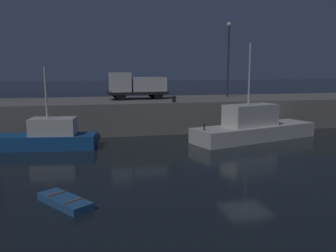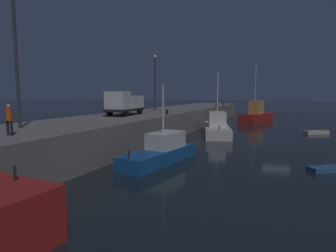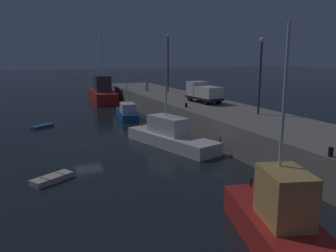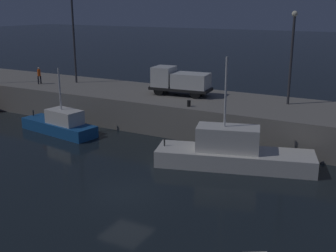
{
  "view_description": "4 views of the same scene",
  "coord_description": "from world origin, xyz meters",
  "px_view_note": "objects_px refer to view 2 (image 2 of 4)",
  "views": [
    {
      "loc": [
        -8.2,
        -16.88,
        5.17
      ],
      "look_at": [
        -2.46,
        8.29,
        1.02
      ],
      "focal_mm": 37.3,
      "sensor_mm": 36.0,
      "label": 1
    },
    {
      "loc": [
        -29.36,
        -1.15,
        4.82
      ],
      "look_at": [
        -1.43,
        10.76,
        1.36
      ],
      "focal_mm": 31.11,
      "sensor_mm": 36.0,
      "label": 2
    },
    {
      "loc": [
        31.89,
        -5.33,
        8.26
      ],
      "look_at": [
        -0.53,
        8.41,
        0.88
      ],
      "focal_mm": 37.09,
      "sensor_mm": 36.0,
      "label": 3
    },
    {
      "loc": [
        12.48,
        -17.91,
        10.13
      ],
      "look_at": [
        -3.11,
        10.72,
        0.81
      ],
      "focal_mm": 45.43,
      "sensor_mm": 36.0,
      "label": 4
    }
  ],
  "objects_px": {
    "bollard_east": "(167,112)",
    "utility_truck": "(125,103)",
    "fishing_boat_blue": "(256,115)",
    "dockworker": "(9,118)",
    "lamp_post_east": "(155,78)",
    "fishing_trawler_red": "(217,127)",
    "rowboat_white_mid": "(316,132)",
    "fishing_boat_white": "(161,151)",
    "bollard_central": "(224,104)",
    "dinghy_orange_near": "(329,169)",
    "lamp_post_west": "(16,50)",
    "bollard_west": "(216,105)"
  },
  "relations": [
    {
      "from": "dockworker",
      "to": "bollard_west",
      "type": "xyz_separation_m",
      "value": [
        36.82,
        -2.17,
        -0.67
      ]
    },
    {
      "from": "fishing_trawler_red",
      "to": "utility_truck",
      "type": "height_order",
      "value": "fishing_trawler_red"
    },
    {
      "from": "dinghy_orange_near",
      "to": "lamp_post_west",
      "type": "bearing_deg",
      "value": 110.03
    },
    {
      "from": "fishing_trawler_red",
      "to": "bollard_east",
      "type": "height_order",
      "value": "fishing_trawler_red"
    },
    {
      "from": "fishing_trawler_red",
      "to": "rowboat_white_mid",
      "type": "relative_size",
      "value": 3.6
    },
    {
      "from": "lamp_post_east",
      "to": "fishing_boat_blue",
      "type": "bearing_deg",
      "value": -34.01
    },
    {
      "from": "bollard_west",
      "to": "bollard_central",
      "type": "bearing_deg",
      "value": 3.25
    },
    {
      "from": "lamp_post_west",
      "to": "bollard_central",
      "type": "bearing_deg",
      "value": -5.66
    },
    {
      "from": "fishing_trawler_red",
      "to": "bollard_central",
      "type": "height_order",
      "value": "fishing_trawler_red"
    },
    {
      "from": "rowboat_white_mid",
      "to": "bollard_east",
      "type": "height_order",
      "value": "bollard_east"
    },
    {
      "from": "dinghy_orange_near",
      "to": "utility_truck",
      "type": "distance_m",
      "value": 18.98
    },
    {
      "from": "fishing_boat_white",
      "to": "fishing_boat_blue",
      "type": "bearing_deg",
      "value": -4.88
    },
    {
      "from": "dockworker",
      "to": "bollard_east",
      "type": "relative_size",
      "value": 3.43
    },
    {
      "from": "fishing_trawler_red",
      "to": "dockworker",
      "type": "distance_m",
      "value": 23.23
    },
    {
      "from": "fishing_boat_blue",
      "to": "lamp_post_west",
      "type": "xyz_separation_m",
      "value": [
        -37.47,
        10.62,
        6.36
      ]
    },
    {
      "from": "dinghy_orange_near",
      "to": "lamp_post_west",
      "type": "relative_size",
      "value": 0.31
    },
    {
      "from": "dinghy_orange_near",
      "to": "rowboat_white_mid",
      "type": "xyz_separation_m",
      "value": [
        18.26,
        -0.48,
        0.04
      ]
    },
    {
      "from": "bollard_east",
      "to": "utility_truck",
      "type": "bearing_deg",
      "value": 126.54
    },
    {
      "from": "bollard_east",
      "to": "dinghy_orange_near",
      "type": "bearing_deg",
      "value": -118.79
    },
    {
      "from": "fishing_trawler_red",
      "to": "fishing_boat_white",
      "type": "xyz_separation_m",
      "value": [
        -14.92,
        0.31,
        -0.16
      ]
    },
    {
      "from": "fishing_trawler_red",
      "to": "lamp_post_east",
      "type": "height_order",
      "value": "lamp_post_east"
    },
    {
      "from": "fishing_trawler_red",
      "to": "fishing_boat_white",
      "type": "height_order",
      "value": "fishing_trawler_red"
    },
    {
      "from": "dinghy_orange_near",
      "to": "bollard_west",
      "type": "height_order",
      "value": "bollard_west"
    },
    {
      "from": "dinghy_orange_near",
      "to": "dockworker",
      "type": "relative_size",
      "value": 1.6
    },
    {
      "from": "lamp_post_east",
      "to": "fishing_trawler_red",
      "type": "bearing_deg",
      "value": -99.11
    },
    {
      "from": "dockworker",
      "to": "bollard_west",
      "type": "height_order",
      "value": "dockworker"
    },
    {
      "from": "fishing_trawler_red",
      "to": "bollard_east",
      "type": "bearing_deg",
      "value": 141.54
    },
    {
      "from": "bollard_central",
      "to": "dockworker",
      "type": "bearing_deg",
      "value": 177.76
    },
    {
      "from": "dinghy_orange_near",
      "to": "bollard_west",
      "type": "xyz_separation_m",
      "value": [
        27.47,
        13.83,
        2.7
      ]
    },
    {
      "from": "lamp_post_east",
      "to": "utility_truck",
      "type": "distance_m",
      "value": 9.65
    },
    {
      "from": "fishing_boat_white",
      "to": "dockworker",
      "type": "xyz_separation_m",
      "value": [
        -7.44,
        5.43,
        2.75
      ]
    },
    {
      "from": "fishing_boat_white",
      "to": "dockworker",
      "type": "height_order",
      "value": "fishing_boat_white"
    },
    {
      "from": "lamp_post_west",
      "to": "bollard_east",
      "type": "bearing_deg",
      "value": -15.57
    },
    {
      "from": "dinghy_orange_near",
      "to": "rowboat_white_mid",
      "type": "relative_size",
      "value": 0.91
    },
    {
      "from": "bollard_east",
      "to": "fishing_boat_blue",
      "type": "bearing_deg",
      "value": -15.99
    },
    {
      "from": "utility_truck",
      "to": "dockworker",
      "type": "relative_size",
      "value": 3.28
    },
    {
      "from": "fishing_boat_white",
      "to": "fishing_trawler_red",
      "type": "bearing_deg",
      "value": -1.2
    },
    {
      "from": "dinghy_orange_near",
      "to": "lamp_post_east",
      "type": "relative_size",
      "value": 0.37
    },
    {
      "from": "dinghy_orange_near",
      "to": "fishing_boat_white",
      "type": "bearing_deg",
      "value": 100.2
    },
    {
      "from": "fishing_boat_blue",
      "to": "lamp_post_east",
      "type": "distance_m",
      "value": 20.55
    },
    {
      "from": "lamp_post_west",
      "to": "rowboat_white_mid",
      "type": "bearing_deg",
      "value": -37.11
    },
    {
      "from": "rowboat_white_mid",
      "to": "utility_truck",
      "type": "bearing_deg",
      "value": 125.3
    },
    {
      "from": "dockworker",
      "to": "bollard_central",
      "type": "distance_m",
      "value": 44.47
    },
    {
      "from": "dinghy_orange_near",
      "to": "bollard_east",
      "type": "bearing_deg",
      "value": 61.21
    },
    {
      "from": "dockworker",
      "to": "bollard_west",
      "type": "relative_size",
      "value": 3.03
    },
    {
      "from": "fishing_boat_blue",
      "to": "dockworker",
      "type": "xyz_separation_m",
      "value": [
        -40.11,
        8.22,
        2.4
      ]
    },
    {
      "from": "dockworker",
      "to": "utility_truck",
      "type": "bearing_deg",
      "value": 7.27
    },
    {
      "from": "lamp_post_east",
      "to": "bollard_east",
      "type": "distance_m",
      "value": 8.85
    },
    {
      "from": "fishing_boat_white",
      "to": "dockworker",
      "type": "relative_size",
      "value": 4.46
    },
    {
      "from": "fishing_boat_white",
      "to": "rowboat_white_mid",
      "type": "bearing_deg",
      "value": -28.74
    }
  ]
}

